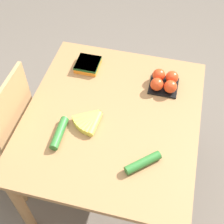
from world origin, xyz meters
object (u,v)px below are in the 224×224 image
(tomato_pack, at_px, (164,81))
(cucumber_far, at_px, (143,163))
(chair, at_px, (6,135))
(carrot_bag, at_px, (88,64))
(banana_bunch, at_px, (90,120))
(cucumber_near, at_px, (59,133))

(tomato_pack, bearing_deg, cucumber_far, 177.40)
(chair, height_order, carrot_bag, chair)
(carrot_bag, bearing_deg, chair, 138.58)
(chair, xyz_separation_m, cucumber_far, (-0.14, -0.86, 0.26))
(banana_bunch, relative_size, carrot_bag, 1.13)
(chair, distance_m, cucumber_near, 0.49)
(tomato_pack, relative_size, cucumber_far, 0.98)
(carrot_bag, distance_m, cucumber_near, 0.53)
(tomato_pack, relative_size, cucumber_near, 0.87)
(tomato_pack, height_order, carrot_bag, tomato_pack)
(chair, xyz_separation_m, banana_bunch, (0.05, -0.54, 0.26))
(chair, relative_size, cucumber_near, 5.03)
(chair, relative_size, cucumber_far, 5.68)
(carrot_bag, relative_size, cucumber_far, 0.88)
(banana_bunch, xyz_separation_m, cucumber_far, (-0.19, -0.32, 0.00))
(banana_bunch, relative_size, tomato_pack, 1.01)
(carrot_bag, height_order, cucumber_far, cucumber_far)
(carrot_bag, xyz_separation_m, cucumber_far, (-0.60, -0.46, -0.00))
(carrot_bag, distance_m, cucumber_far, 0.75)
(banana_bunch, distance_m, cucumber_near, 0.18)
(chair, distance_m, cucumber_far, 0.91)
(chair, relative_size, tomato_pack, 5.80)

